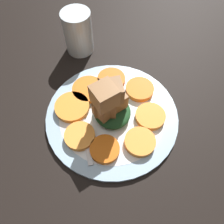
{
  "coord_description": "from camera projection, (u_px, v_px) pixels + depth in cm",
  "views": [
    {
      "loc": [
        24.57,
        -7.27,
        47.07
      ],
      "look_at": [
        0.0,
        0.0,
        4.1
      ],
      "focal_mm": 35.0,
      "sensor_mm": 36.0,
      "label": 1
    }
  ],
  "objects": [
    {
      "name": "carrot_slice_5",
      "position": [
        111.0,
        80.0,
        0.55
      ],
      "size": [
        7.03,
        7.03,
        1.3
      ],
      "primitive_type": "cylinder",
      "color": "orange",
      "rests_on": "plate"
    },
    {
      "name": "fork",
      "position": [
        83.0,
        122.0,
        0.5
      ],
      "size": [
        19.69,
        2.81,
        0.4
      ],
      "rotation": [
        0.0,
        0.0,
        -0.06
      ],
      "color": "silver",
      "rests_on": "plate"
    },
    {
      "name": "carrot_slice_3",
      "position": [
        150.0,
        116.0,
        0.5
      ],
      "size": [
        6.88,
        6.88,
        1.3
      ],
      "primitive_type": "cylinder",
      "color": "orange",
      "rests_on": "plate"
    },
    {
      "name": "carrot_slice_6",
      "position": [
        88.0,
        90.0,
        0.54
      ],
      "size": [
        7.86,
        7.86,
        1.3
      ],
      "primitive_type": "cylinder",
      "color": "orange",
      "rests_on": "plate"
    },
    {
      "name": "carrot_slice_0",
      "position": [
        80.0,
        136.0,
        0.47
      ],
      "size": [
        6.69,
        6.69,
        1.3
      ],
      "primitive_type": "cylinder",
      "color": "#F99438",
      "rests_on": "plate"
    },
    {
      "name": "plate",
      "position": [
        112.0,
        115.0,
        0.51
      ],
      "size": [
        30.82,
        30.82,
        1.05
      ],
      "color": "#99B7D1",
      "rests_on": "table_slab"
    },
    {
      "name": "carrot_slice_7",
      "position": [
        72.0,
        107.0,
        0.51
      ],
      "size": [
        8.09,
        8.09,
        1.3
      ],
      "primitive_type": "cylinder",
      "color": "orange",
      "rests_on": "plate"
    },
    {
      "name": "table_slab",
      "position": [
        112.0,
        119.0,
        0.53
      ],
      "size": [
        120.0,
        120.0,
        2.0
      ],
      "primitive_type": "cube",
      "color": "black",
      "rests_on": "ground"
    },
    {
      "name": "center_pile",
      "position": [
        110.0,
        104.0,
        0.47
      ],
      "size": [
        9.37,
        8.85,
        11.8
      ],
      "color": "#1E4723",
      "rests_on": "plate"
    },
    {
      "name": "carrot_slice_4",
      "position": [
        140.0,
        89.0,
        0.54
      ],
      "size": [
        6.94,
        6.94,
        1.3
      ],
      "primitive_type": "cylinder",
      "color": "orange",
      "rests_on": "plate"
    },
    {
      "name": "carrot_slice_1",
      "position": [
        105.0,
        149.0,
        0.46
      ],
      "size": [
        6.33,
        6.33,
        1.3
      ],
      "primitive_type": "cylinder",
      "color": "#D55F13",
      "rests_on": "plate"
    },
    {
      "name": "water_glass",
      "position": [
        78.0,
        32.0,
        0.58
      ],
      "size": [
        7.69,
        7.69,
        11.59
      ],
      "color": "silver",
      "rests_on": "table_slab"
    },
    {
      "name": "carrot_slice_2",
      "position": [
        140.0,
        142.0,
        0.47
      ],
      "size": [
        6.72,
        6.72,
        1.3
      ],
      "primitive_type": "cylinder",
      "color": "orange",
      "rests_on": "plate"
    }
  ]
}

